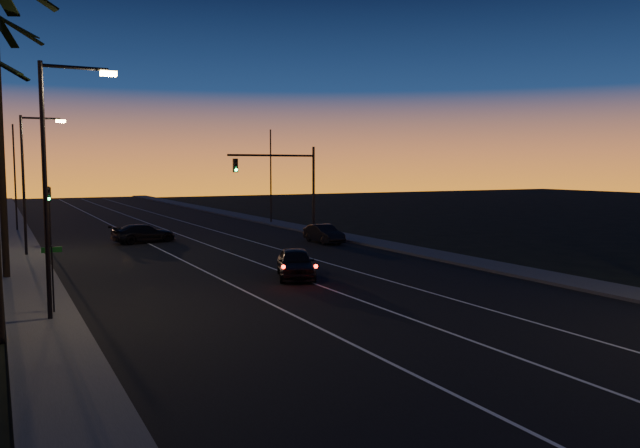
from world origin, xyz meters
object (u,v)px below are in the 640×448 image
right_car (324,234)px  cross_car (144,233)px  signal_mast (286,176)px  lead_car (296,263)px

right_car → cross_car: size_ratio=0.82×
right_car → cross_car: 12.97m
right_car → signal_mast: bearing=105.2°
signal_mast → cross_car: size_ratio=1.45×
cross_car → signal_mast: bearing=-11.4°
lead_car → cross_car: (-3.57, 18.01, -0.07)m
signal_mast → lead_car: bearing=-112.9°
lead_car → cross_car: bearing=101.2°
signal_mast → right_car: size_ratio=1.78×
signal_mast → cross_car: signal_mast is taller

